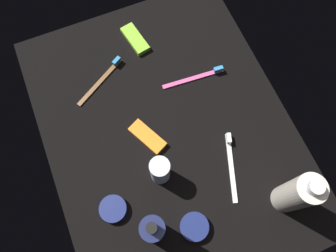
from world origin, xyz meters
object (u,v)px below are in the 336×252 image
bodywash_bottle (297,194)px  toothbrush_white (231,163)px  toothbrush_pink (197,77)px  snack_bar_orange (148,138)px  deodorant_stick (160,170)px  toothbrush_brown (102,78)px  cream_tin_left (194,227)px  cream_tin_right (113,209)px  lotion_bottle (154,230)px  snack_bar_lime (135,39)px

bodywash_bottle → toothbrush_white: size_ratio=1.15×
toothbrush_pink → snack_bar_orange: 22.62cm
deodorant_stick → toothbrush_brown: (-31.47, -4.94, -4.40)cm
bodywash_bottle → toothbrush_brown: bearing=-147.6°
deodorant_stick → toothbrush_brown: 32.15cm
cream_tin_left → cream_tin_right: cream_tin_left is taller
lotion_bottle → toothbrush_brown: bearing=178.2°
bodywash_bottle → cream_tin_right: size_ratio=2.97×
lotion_bottle → bodywash_bottle: bodywash_bottle is taller
toothbrush_pink → snack_bar_lime: toothbrush_pink is taller
toothbrush_pink → toothbrush_brown: 26.61cm
lotion_bottle → toothbrush_white: 26.80cm
snack_bar_lime → cream_tin_right: 48.84cm
snack_bar_orange → toothbrush_white: bearing=24.6°
deodorant_stick → toothbrush_brown: size_ratio=0.62×
deodorant_stick → snack_bar_orange: size_ratio=0.96×
snack_bar_lime → cream_tin_left: cream_tin_left is taller
snack_bar_lime → bodywash_bottle: bearing=6.5°
toothbrush_brown → cream_tin_left: same height
deodorant_stick → cream_tin_right: size_ratio=1.49×
deodorant_stick → cream_tin_right: bearing=-75.4°
lotion_bottle → toothbrush_white: (-8.14, 24.23, -8.07)cm
lotion_bottle → snack_bar_orange: size_ratio=1.88×
snack_bar_orange → cream_tin_left: 25.13cm
bodywash_bottle → toothbrush_pink: bearing=-171.0°
cream_tin_left → lotion_bottle: bearing=-106.4°
snack_bar_lime → toothbrush_white: bearing=1.6°
toothbrush_white → bodywash_bottle: bearing=31.8°
deodorant_stick → lotion_bottle: bearing=-27.2°
lotion_bottle → cream_tin_left: bearing=73.6°
lotion_bottle → toothbrush_brown: 44.57cm
bodywash_bottle → toothbrush_brown: size_ratio=1.24×
toothbrush_white → snack_bar_lime: bearing=-167.5°
toothbrush_white → cream_tin_right: 31.79cm
toothbrush_white → toothbrush_brown: bearing=-147.4°
toothbrush_white → snack_bar_lime: (-44.18, -9.80, 0.14)cm
bodywash_bottle → toothbrush_brown: (-48.90, -31.02, -8.54)cm
toothbrush_white → snack_bar_lime: toothbrush_white is taller
bodywash_bottle → toothbrush_brown: 58.54cm
lotion_bottle → snack_bar_orange: bearing=162.9°
cream_tin_left → toothbrush_pink: bearing=155.0°
cream_tin_right → bodywash_bottle: bearing=71.0°
toothbrush_white → cream_tin_right: (-0.57, -31.79, 0.34)cm
bodywash_bottle → deodorant_stick: size_ratio=1.99×
snack_bar_orange → snack_bar_lime: bearing=139.8°
cream_tin_left → cream_tin_right: 20.12cm
deodorant_stick → toothbrush_white: 18.88cm
cream_tin_left → cream_tin_right: bearing=-124.4°
toothbrush_pink → toothbrush_brown: same height
snack_bar_orange → cream_tin_right: bearing=-72.6°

